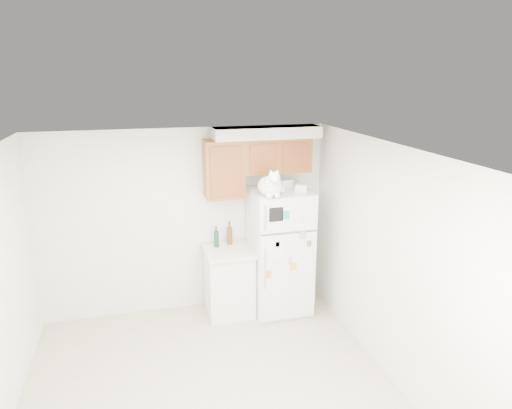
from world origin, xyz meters
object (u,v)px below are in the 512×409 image
object	(u,v)px
refrigerator	(280,251)
base_counter	(229,281)
storage_box_front	(301,188)
bottle_amber	(230,233)
bottle_green	(216,236)
cat	(271,185)
storage_box_back	(285,183)

from	to	relation	value
refrigerator	base_counter	world-z (taller)	refrigerator
storage_box_front	bottle_amber	xyz separation A→B (m)	(-0.87, 0.37, -0.66)
refrigerator	bottle_green	xyz separation A→B (m)	(-0.83, 0.21, 0.22)
refrigerator	cat	distance (m)	1.04
storage_box_back	bottle_amber	xyz separation A→B (m)	(-0.75, 0.10, -0.67)
storage_box_front	bottle_amber	world-z (taller)	storage_box_front
refrigerator	storage_box_front	xyz separation A→B (m)	(0.23, -0.11, 0.89)
bottle_amber	storage_box_back	bearing A→B (deg)	-7.52
bottle_green	base_counter	bearing A→B (deg)	-45.20
bottle_green	storage_box_back	bearing A→B (deg)	-2.91
cat	storage_box_front	bearing A→B (deg)	17.38
refrigerator	storage_box_back	world-z (taller)	storage_box_back
bottle_green	bottle_amber	bearing A→B (deg)	14.75
cat	storage_box_front	world-z (taller)	cat
refrigerator	bottle_green	world-z (taller)	refrigerator
base_counter	cat	world-z (taller)	cat
refrigerator	storage_box_front	bearing A→B (deg)	-24.53
bottle_amber	storage_box_front	bearing A→B (deg)	-23.07
cat	storage_box_back	xyz separation A→B (m)	(0.32, 0.41, -0.09)
storage_box_front	bottle_green	distance (m)	1.30
refrigerator	cat	bearing A→B (deg)	-130.74
cat	base_counter	bearing A→B (deg)	146.35
storage_box_front	bottle_green	size ratio (longest dim) A/B	0.51
base_counter	cat	distance (m)	1.49
base_counter	storage_box_back	size ratio (longest dim) A/B	5.11
base_counter	bottle_amber	xyz separation A→B (m)	(0.06, 0.19, 0.62)
base_counter	refrigerator	bearing A→B (deg)	-6.09
base_counter	cat	xyz separation A→B (m)	(0.48, -0.32, 1.38)
refrigerator	storage_box_back	xyz separation A→B (m)	(0.11, 0.16, 0.90)
storage_box_back	bottle_amber	size ratio (longest dim) A/B	0.55
base_counter	bottle_amber	distance (m)	0.65
base_counter	cat	size ratio (longest dim) A/B	1.75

